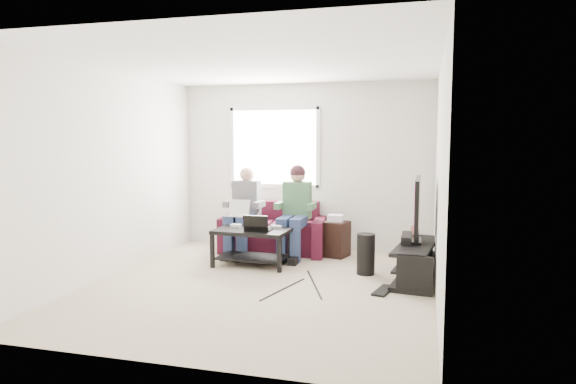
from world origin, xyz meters
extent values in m
plane|color=tan|center=(0.00, 0.00, 0.00)|extent=(4.50, 4.50, 0.00)
plane|color=white|center=(0.00, 0.00, 2.60)|extent=(4.50, 4.50, 0.00)
plane|color=silver|center=(0.00, 2.25, 1.30)|extent=(4.50, 0.00, 4.50)
plane|color=silver|center=(0.00, -2.25, 1.30)|extent=(4.50, 0.00, 4.50)
plane|color=silver|center=(-2.00, 0.00, 1.30)|extent=(0.00, 4.50, 4.50)
plane|color=silver|center=(2.00, 0.00, 1.30)|extent=(0.00, 4.50, 4.50)
cube|color=white|center=(-0.50, 2.24, 1.60)|extent=(1.40, 0.01, 1.20)
cube|color=silver|center=(-0.50, 2.23, 1.60)|extent=(1.48, 0.04, 1.28)
cube|color=#441120|center=(-0.39, 1.77, 0.19)|extent=(1.37, 0.83, 0.37)
cube|color=#441120|center=(-0.39, 2.07, 0.57)|extent=(1.32, 0.33, 0.38)
cube|color=#441120|center=(-1.11, 1.77, 0.27)|extent=(0.23, 0.81, 0.53)
cube|color=#441120|center=(0.34, 1.77, 0.27)|extent=(0.23, 0.81, 0.53)
cube|color=#441120|center=(-0.72, 1.75, 0.42)|extent=(0.68, 0.64, 0.10)
cube|color=#441120|center=(-0.06, 1.75, 0.42)|extent=(0.68, 0.64, 0.10)
cube|color=navy|center=(-0.89, 1.38, 0.54)|extent=(0.16, 0.45, 0.14)
cube|color=navy|center=(-0.69, 1.38, 0.54)|extent=(0.16, 0.45, 0.14)
cube|color=navy|center=(-0.89, 1.20, 0.24)|extent=(0.13, 0.13, 0.47)
cube|color=navy|center=(-0.69, 1.20, 0.24)|extent=(0.13, 0.13, 0.47)
cube|color=slate|center=(-0.79, 1.71, 0.82)|extent=(0.40, 0.22, 0.55)
sphere|color=tan|center=(-0.79, 1.73, 1.19)|extent=(0.22, 0.22, 0.22)
cube|color=navy|center=(-0.09, 1.38, 0.54)|extent=(0.16, 0.45, 0.14)
cube|color=navy|center=(0.11, 1.38, 0.54)|extent=(0.16, 0.45, 0.14)
cube|color=navy|center=(-0.09, 1.20, 0.24)|extent=(0.13, 0.13, 0.47)
cube|color=navy|center=(0.11, 1.20, 0.24)|extent=(0.13, 0.13, 0.47)
cube|color=#545656|center=(0.01, 1.71, 0.82)|extent=(0.40, 0.22, 0.55)
sphere|color=tan|center=(0.01, 1.73, 1.19)|extent=(0.22, 0.22, 0.22)
sphere|color=#30181C|center=(0.01, 1.73, 1.23)|extent=(0.23, 0.23, 0.23)
cube|color=black|center=(-0.42, 0.90, 0.48)|extent=(1.03, 0.67, 0.05)
cube|color=black|center=(-0.42, 0.90, 0.11)|extent=(0.95, 0.58, 0.02)
cube|color=black|center=(-0.90, 0.62, 0.23)|extent=(0.05, 0.05, 0.45)
cube|color=black|center=(0.05, 0.62, 0.23)|extent=(0.05, 0.05, 0.45)
cube|color=black|center=(-0.90, 1.17, 0.23)|extent=(0.05, 0.05, 0.45)
cube|color=black|center=(0.05, 1.17, 0.23)|extent=(0.05, 0.05, 0.45)
cube|color=silver|center=(-0.70, 1.02, 0.52)|extent=(0.15, 0.11, 0.04)
cube|color=black|center=(-0.52, 1.08, 0.52)|extent=(0.14, 0.09, 0.04)
cube|color=gray|center=(-0.12, 1.05, 0.52)|extent=(0.15, 0.11, 0.04)
cube|color=black|center=(1.77, 0.73, 0.43)|extent=(0.59, 1.38, 0.04)
cube|color=black|center=(1.77, 0.73, 0.22)|extent=(0.54, 1.32, 0.03)
cube|color=black|center=(1.77, 0.73, 0.03)|extent=(0.59, 1.38, 0.06)
cube|color=black|center=(1.77, 0.08, 0.22)|extent=(0.40, 0.10, 0.45)
cube|color=black|center=(1.77, 1.38, 0.22)|extent=(0.40, 0.10, 0.45)
cube|color=black|center=(1.77, 0.83, 0.47)|extent=(0.12, 0.40, 0.04)
cube|color=black|center=(1.77, 0.83, 0.55)|extent=(0.06, 0.06, 0.12)
cube|color=black|center=(1.77, 0.83, 0.93)|extent=(0.05, 1.10, 0.65)
cube|color=#EE388B|center=(1.74, 0.83, 0.93)|extent=(0.01, 1.01, 0.58)
cube|color=black|center=(1.65, 0.83, 0.50)|extent=(0.12, 0.50, 0.10)
cylinder|color=#976641|center=(1.72, 1.36, 0.51)|extent=(0.08, 0.08, 0.12)
cube|color=silver|center=(1.77, 0.33, 0.27)|extent=(0.30, 0.22, 0.06)
cube|color=gray|center=(1.77, 1.03, 0.28)|extent=(0.34, 0.26, 0.08)
cube|color=black|center=(1.77, 0.68, 0.27)|extent=(0.38, 0.30, 0.07)
cylinder|color=black|center=(1.14, 0.82, 0.26)|extent=(0.23, 0.23, 0.53)
cube|color=black|center=(1.43, 0.12, 0.01)|extent=(0.25, 0.47, 0.03)
cube|color=black|center=(0.60, 1.72, 0.26)|extent=(0.35, 0.35, 0.52)
cube|color=silver|center=(0.60, 1.72, 0.57)|extent=(0.22, 0.18, 0.10)
camera|label=1|loc=(1.85, -5.68, 1.75)|focal=32.00mm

